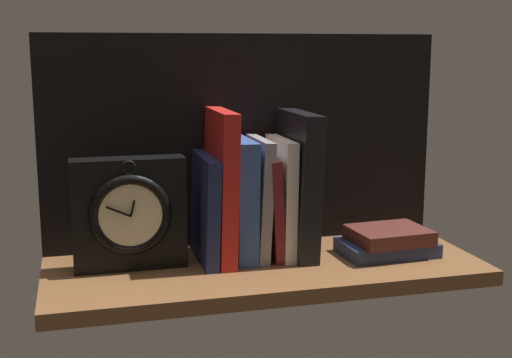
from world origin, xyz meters
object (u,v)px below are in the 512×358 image
at_px(book_black_skeptic, 298,184).
at_px(book_stack_side, 388,242).
at_px(book_navy_bierce, 205,208).
at_px(book_blue_modern, 240,199).
at_px(book_white_catcher, 281,197).
at_px(book_maroon_dawkins, 269,206).
at_px(framed_clock, 129,214).
at_px(book_gray_chess, 257,198).
at_px(book_red_requiem, 221,186).

bearing_deg(book_black_skeptic, book_stack_side, -20.02).
height_order(book_navy_bierce, book_blue_modern, book_blue_modern).
relative_size(book_white_catcher, book_black_skeptic, 0.82).
distance_m(book_navy_bierce, book_maroon_dawkins, 0.11).
bearing_deg(book_stack_side, book_white_catcher, 163.19).
height_order(book_maroon_dawkins, framed_clock, framed_clock).
bearing_deg(framed_clock, book_navy_bierce, 6.43).
bearing_deg(book_black_skeptic, framed_clock, -177.18).
height_order(book_gray_chess, book_white_catcher, book_gray_chess).
bearing_deg(framed_clock, book_maroon_dawkins, 3.43).
bearing_deg(book_red_requiem, book_white_catcher, 0.00).
bearing_deg(book_black_skeptic, book_navy_bierce, 180.00).
bearing_deg(book_white_catcher, book_maroon_dawkins, 180.00).
bearing_deg(book_maroon_dawkins, framed_clock, -176.57).
bearing_deg(book_blue_modern, book_black_skeptic, 0.00).
height_order(book_red_requiem, book_black_skeptic, book_red_requiem).
xyz_separation_m(book_white_catcher, framed_clock, (-0.26, -0.01, -0.01)).
bearing_deg(book_white_catcher, book_blue_modern, 180.00).
relative_size(book_black_skeptic, book_stack_side, 1.53).
distance_m(book_black_skeptic, book_stack_side, 0.19).
distance_m(book_gray_chess, book_black_skeptic, 0.08).
bearing_deg(book_gray_chess, book_maroon_dawkins, 0.00).
distance_m(book_red_requiem, book_black_skeptic, 0.14).
distance_m(book_gray_chess, book_white_catcher, 0.04).
bearing_deg(book_black_skeptic, book_red_requiem, 180.00).
height_order(book_navy_bierce, book_gray_chess, book_gray_chess).
xyz_separation_m(book_blue_modern, framed_clock, (-0.19, -0.01, -0.01)).
bearing_deg(book_red_requiem, book_blue_modern, 0.00).
distance_m(book_blue_modern, book_white_catcher, 0.07).
relative_size(book_navy_bierce, framed_clock, 0.98).
distance_m(book_navy_bierce, book_blue_modern, 0.06).
bearing_deg(book_red_requiem, book_maroon_dawkins, 0.00).
bearing_deg(framed_clock, book_white_catcher, 3.15).
xyz_separation_m(book_navy_bierce, framed_clock, (-0.13, -0.01, 0.00)).
height_order(book_navy_bierce, framed_clock, framed_clock).
xyz_separation_m(book_red_requiem, book_gray_chess, (0.06, 0.00, -0.03)).
xyz_separation_m(book_blue_modern, book_maroon_dawkins, (0.05, 0.00, -0.02)).
xyz_separation_m(book_navy_bierce, book_white_catcher, (0.14, 0.00, 0.01)).
xyz_separation_m(book_gray_chess, book_white_catcher, (0.04, 0.00, -0.00)).
bearing_deg(book_navy_bierce, book_white_catcher, 0.00).
xyz_separation_m(book_navy_bierce, book_maroon_dawkins, (0.11, 0.00, -0.00)).
height_order(book_maroon_dawkins, book_black_skeptic, book_black_skeptic).
bearing_deg(book_maroon_dawkins, book_navy_bierce, 180.00).
bearing_deg(book_black_skeptic, book_maroon_dawkins, 180.00).
xyz_separation_m(book_black_skeptic, book_stack_side, (0.15, -0.06, -0.10)).
bearing_deg(book_maroon_dawkins, book_white_catcher, 0.00).
relative_size(book_red_requiem, book_white_catcher, 1.25).
relative_size(book_blue_modern, book_black_skeptic, 0.83).
distance_m(book_gray_chess, book_stack_side, 0.25).
bearing_deg(book_maroon_dawkins, book_blue_modern, 180.00).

